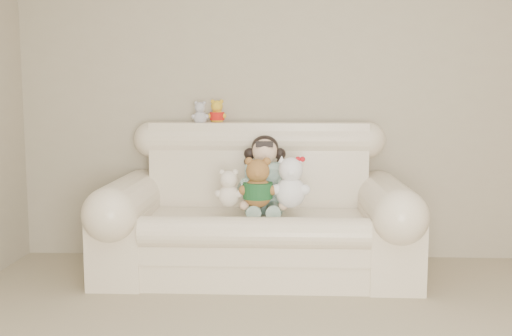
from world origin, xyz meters
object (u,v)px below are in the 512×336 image
(seated_child, at_px, (265,174))
(cream_teddy, at_px, (229,185))
(brown_teddy, at_px, (258,178))
(white_cat, at_px, (291,177))
(sofa, at_px, (257,201))

(seated_child, relative_size, cream_teddy, 1.87)
(brown_teddy, xyz_separation_m, white_cat, (0.21, 0.01, 0.01))
(sofa, distance_m, seated_child, 0.20)
(seated_child, height_order, cream_teddy, seated_child)
(sofa, relative_size, brown_teddy, 5.48)
(brown_teddy, bearing_deg, white_cat, 1.93)
(sofa, bearing_deg, cream_teddy, -141.87)
(seated_child, relative_size, brown_teddy, 1.41)
(sofa, bearing_deg, brown_teddy, -84.56)
(sofa, bearing_deg, white_cat, -31.32)
(sofa, xyz_separation_m, seated_child, (0.05, 0.08, 0.18))
(seated_child, height_order, brown_teddy, seated_child)
(seated_child, xyz_separation_m, cream_teddy, (-0.23, -0.22, -0.05))
(white_cat, relative_size, cream_teddy, 1.38)
(sofa, xyz_separation_m, brown_teddy, (0.01, -0.15, 0.18))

